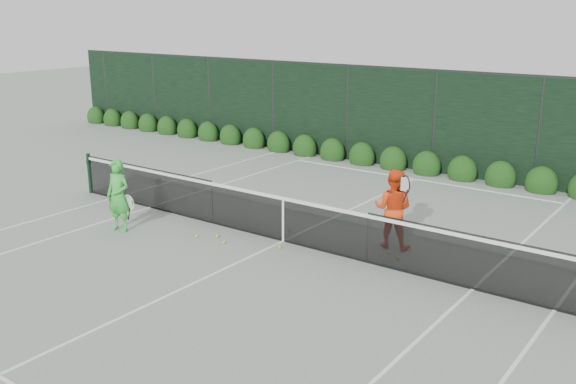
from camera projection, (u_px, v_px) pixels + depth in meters
The scene contains 8 objects.
ground at pixel (283, 241), 13.51m from camera, with size 80.00×80.00×0.00m, color gray.
tennis_net at pixel (282, 217), 13.38m from camera, with size 12.90×0.10×1.07m.
player_woman at pixel (118, 196), 13.96m from camera, with size 0.67×0.46×1.60m.
player_man at pixel (393, 209), 12.98m from camera, with size 0.93×0.77×1.64m.
court_lines at pixel (283, 241), 13.51m from camera, with size 11.03×23.83×0.01m.
windscreen_fence at pixel (189, 203), 10.99m from camera, with size 32.00×21.07×3.06m.
hedge_row at pixel (427, 166), 19.00m from camera, with size 31.66×0.65×0.94m.
tennis_balls at pixel (282, 243), 13.34m from camera, with size 4.16×1.61×0.07m.
Camera 1 is at (7.57, -10.21, 4.69)m, focal length 40.00 mm.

